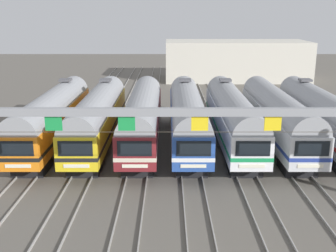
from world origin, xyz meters
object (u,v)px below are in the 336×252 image
(commuter_train_yellow, at_px, (99,115))
(commuter_train_maroon, at_px, (144,115))
(commuter_train_silver, at_px, (278,115))
(commuter_train_white, at_px, (233,115))
(catenary_gantry, at_px, (201,127))
(commuter_train_stainless, at_px, (323,115))
(commuter_train_blue, at_px, (189,115))
(commuter_train_orange, at_px, (54,115))

(commuter_train_yellow, height_order, commuter_train_maroon, commuter_train_yellow)
(commuter_train_maroon, distance_m, commuter_train_silver, 11.64)
(commuter_train_white, distance_m, catenary_gantry, 14.31)
(commuter_train_stainless, xyz_separation_m, catenary_gantry, (-11.64, -13.50, 2.72))
(commuter_train_blue, relative_size, commuter_train_stainless, 1.00)
(catenary_gantry, bearing_deg, commuter_train_blue, 90.00)
(commuter_train_orange, relative_size, commuter_train_blue, 1.00)
(commuter_train_blue, distance_m, catenary_gantry, 13.77)
(commuter_train_blue, distance_m, commuter_train_white, 3.88)
(commuter_train_stainless, bearing_deg, commuter_train_white, 180.00)
(commuter_train_yellow, height_order, catenary_gantry, catenary_gantry)
(commuter_train_blue, relative_size, catenary_gantry, 0.63)
(commuter_train_yellow, xyz_separation_m, commuter_train_silver, (15.52, -0.00, -0.00))
(commuter_train_orange, bearing_deg, commuter_train_yellow, 0.00)
(commuter_train_maroon, bearing_deg, commuter_train_stainless, 0.02)
(commuter_train_silver, xyz_separation_m, commuter_train_stainless, (3.88, 0.00, 0.00))
(commuter_train_orange, relative_size, commuter_train_stainless, 1.00)
(commuter_train_stainless, bearing_deg, commuter_train_yellow, 180.00)
(commuter_train_yellow, bearing_deg, commuter_train_orange, 180.00)
(commuter_train_stainless, distance_m, catenary_gantry, 18.03)
(commuter_train_maroon, xyz_separation_m, commuter_train_blue, (3.88, 0.00, 0.00))
(commuter_train_yellow, height_order, commuter_train_stainless, same)
(commuter_train_yellow, xyz_separation_m, commuter_train_stainless, (19.40, 0.00, 0.00))
(commuter_train_yellow, bearing_deg, commuter_train_white, 0.00)
(commuter_train_white, relative_size, catenary_gantry, 0.63)
(commuter_train_yellow, relative_size, commuter_train_silver, 1.00)
(catenary_gantry, bearing_deg, commuter_train_yellow, 119.90)
(commuter_train_blue, distance_m, commuter_train_silver, 7.76)
(commuter_train_orange, xyz_separation_m, commuter_train_maroon, (7.76, -0.00, -0.00))
(commuter_train_orange, height_order, commuter_train_maroon, commuter_train_orange)
(commuter_train_blue, relative_size, commuter_train_white, 1.00)
(commuter_train_stainless, bearing_deg, commuter_train_silver, -179.94)
(commuter_train_orange, xyz_separation_m, catenary_gantry, (11.64, -13.50, 2.72))
(commuter_train_yellow, distance_m, commuter_train_silver, 15.52)
(commuter_train_white, xyz_separation_m, catenary_gantry, (-3.88, -13.50, 2.72))
(commuter_train_yellow, height_order, commuter_train_silver, commuter_train_yellow)
(commuter_train_orange, bearing_deg, commuter_train_stainless, 0.00)
(commuter_train_orange, height_order, commuter_train_blue, same)
(commuter_train_white, bearing_deg, commuter_train_blue, 180.00)
(commuter_train_stainless, bearing_deg, commuter_train_maroon, -179.98)
(commuter_train_yellow, distance_m, catenary_gantry, 15.81)
(catenary_gantry, bearing_deg, commuter_train_maroon, 106.04)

